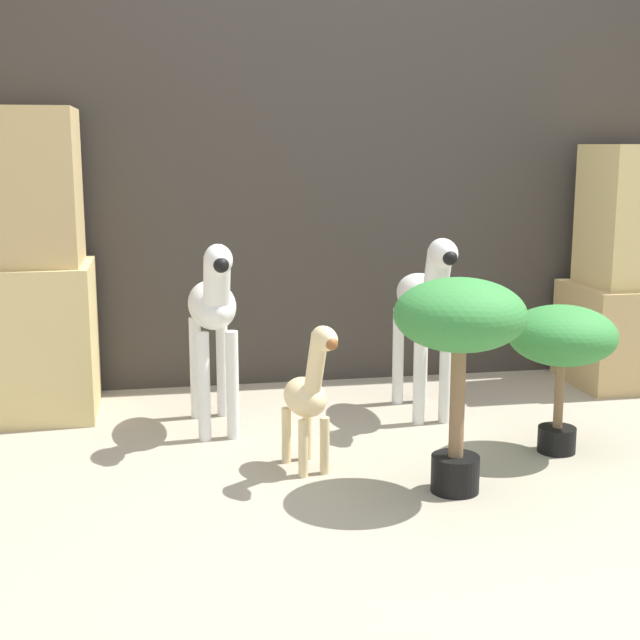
{
  "coord_description": "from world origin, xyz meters",
  "views": [
    {
      "loc": [
        -0.77,
        -2.3,
        1.04
      ],
      "look_at": [
        -0.17,
        0.94,
        0.39
      ],
      "focal_mm": 50.0,
      "sensor_mm": 36.0,
      "label": 1
    }
  ],
  "objects_px": {
    "zebra_left": "(213,311)",
    "giraffe_figurine": "(309,392)",
    "potted_palm_front": "(562,341)",
    "potted_palm_back": "(460,327)",
    "zebra_right": "(425,302)"
  },
  "relations": [
    {
      "from": "zebra_left",
      "to": "giraffe_figurine",
      "type": "xyz_separation_m",
      "value": [
        0.27,
        -0.48,
        -0.18
      ]
    },
    {
      "from": "zebra_left",
      "to": "potted_palm_front",
      "type": "distance_m",
      "value": 1.23
    },
    {
      "from": "potted_palm_front",
      "to": "zebra_left",
      "type": "bearing_deg",
      "value": 158.45
    },
    {
      "from": "giraffe_figurine",
      "to": "zebra_left",
      "type": "bearing_deg",
      "value": 119.48
    },
    {
      "from": "giraffe_figurine",
      "to": "potted_palm_back",
      "type": "xyz_separation_m",
      "value": [
        0.41,
        -0.25,
        0.25
      ]
    },
    {
      "from": "giraffe_figurine",
      "to": "potted_palm_back",
      "type": "bearing_deg",
      "value": -31.57
    },
    {
      "from": "zebra_right",
      "to": "potted_palm_front",
      "type": "xyz_separation_m",
      "value": [
        0.33,
        -0.49,
        -0.06
      ]
    },
    {
      "from": "potted_palm_front",
      "to": "giraffe_figurine",
      "type": "bearing_deg",
      "value": -178.3
    },
    {
      "from": "giraffe_figurine",
      "to": "potted_palm_front",
      "type": "relative_size",
      "value": 0.98
    },
    {
      "from": "zebra_left",
      "to": "potted_palm_front",
      "type": "relative_size",
      "value": 1.39
    },
    {
      "from": "zebra_right",
      "to": "zebra_left",
      "type": "distance_m",
      "value": 0.81
    },
    {
      "from": "giraffe_figurine",
      "to": "potted_palm_front",
      "type": "distance_m",
      "value": 0.88
    },
    {
      "from": "zebra_left",
      "to": "giraffe_figurine",
      "type": "relative_size",
      "value": 1.42
    },
    {
      "from": "zebra_right",
      "to": "giraffe_figurine",
      "type": "relative_size",
      "value": 1.42
    },
    {
      "from": "potted_palm_back",
      "to": "zebra_right",
      "type": "bearing_deg",
      "value": 80.15
    }
  ]
}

